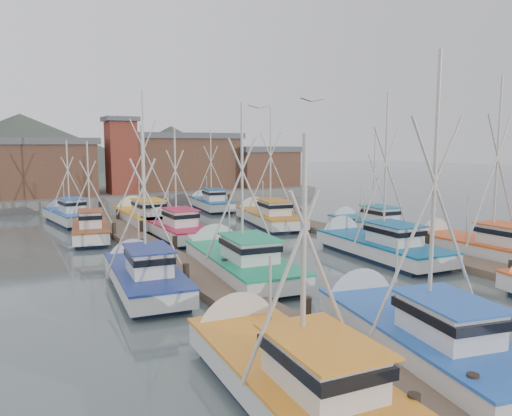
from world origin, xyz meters
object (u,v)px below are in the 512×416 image
lookout_tower (121,155)px  boat_4 (237,260)px  boat_8 (173,228)px  boat_0 (413,331)px  boat_12 (143,216)px

lookout_tower → boat_4: (-2.62, -33.60, -4.87)m
lookout_tower → boat_8: size_ratio=0.93×
boat_0 → boat_4: bearing=103.9°
boat_4 → boat_12: 18.40m
boat_0 → boat_12: 30.11m
lookout_tower → boat_4: size_ratio=0.79×
boat_4 → boat_8: 11.34m
boat_4 → boat_0: bearing=-80.9°
boat_12 → boat_0: bearing=-87.7°
lookout_tower → boat_8: (-2.04, -22.28, -4.87)m
boat_0 → boat_4: boat_0 is taller
lookout_tower → boat_4: bearing=-94.5°
boat_0 → boat_12: (-0.04, 30.11, 0.01)m
boat_0 → boat_12: size_ratio=0.86×
boat_4 → lookout_tower: bearing=92.2°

